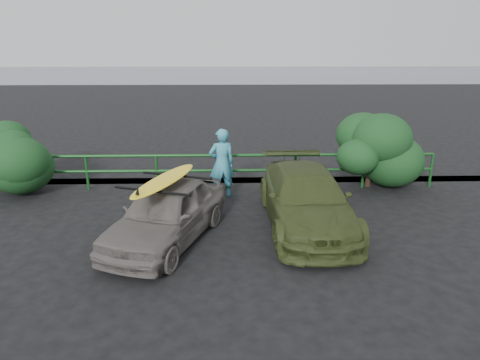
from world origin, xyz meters
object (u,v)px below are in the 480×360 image
object	(u,v)px
guardrail	(192,172)
man	(222,163)
surfboard	(165,180)
sedan	(167,213)
olive_vehicle	(306,199)

from	to	relation	value
guardrail	man	distance (m)	1.21
man	surfboard	world-z (taller)	man
guardrail	sedan	world-z (taller)	sedan
sedan	man	bearing A→B (deg)	87.48
man	surfboard	size ratio (longest dim) A/B	0.75
guardrail	man	bearing A→B (deg)	-38.31
olive_vehicle	surfboard	xyz separation A→B (m)	(-3.08, -0.77, 0.71)
guardrail	surfboard	bearing A→B (deg)	-93.84
guardrail	man	world-z (taller)	man
surfboard	olive_vehicle	bearing A→B (deg)	33.49
guardrail	surfboard	world-z (taller)	surfboard
guardrail	sedan	distance (m)	3.48
man	surfboard	xyz separation A→B (m)	(-1.12, -2.77, 0.41)
man	sedan	bearing A→B (deg)	55.35
guardrail	sedan	bearing A→B (deg)	-93.84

